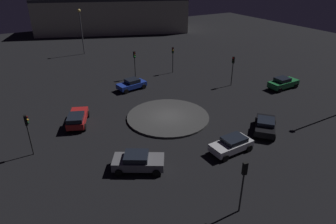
% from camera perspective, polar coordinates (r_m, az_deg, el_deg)
% --- Properties ---
extents(ground_plane, '(114.82, 114.82, 0.00)m').
position_cam_1_polar(ground_plane, '(32.62, 0.00, -1.09)').
color(ground_plane, black).
extents(roundabout_island, '(8.99, 8.99, 0.21)m').
position_cam_1_polar(roundabout_island, '(32.57, 0.00, -0.92)').
color(roundabout_island, '#383838').
rests_on(roundabout_island, ground_plane).
extents(car_black, '(4.08, 4.22, 1.36)m').
position_cam_1_polar(car_black, '(31.20, 18.18, -2.40)').
color(car_black, black).
rests_on(car_black, ground_plane).
extents(car_silver, '(2.09, 3.98, 1.40)m').
position_cam_1_polar(car_silver, '(27.18, 12.14, -6.09)').
color(car_silver, silver).
rests_on(car_silver, ground_plane).
extents(car_red, '(4.52, 3.23, 1.44)m').
position_cam_1_polar(car_red, '(32.25, -17.02, -1.14)').
color(car_red, red).
rests_on(car_red, ground_plane).
extents(car_grey, '(3.74, 4.53, 1.46)m').
position_cam_1_polar(car_grey, '(24.61, -5.76, -9.37)').
color(car_grey, slate).
rests_on(car_grey, ground_plane).
extents(car_blue, '(2.41, 4.04, 1.44)m').
position_cam_1_polar(car_blue, '(40.11, -6.97, 5.33)').
color(car_blue, '#1E38A5').
rests_on(car_blue, ground_plane).
extents(car_green, '(1.98, 4.30, 1.56)m').
position_cam_1_polar(car_green, '(42.98, 21.23, 5.23)').
color(car_green, '#1E7238').
rests_on(car_green, ground_plane).
extents(traffic_light_southeast, '(0.40, 0.37, 3.97)m').
position_cam_1_polar(traffic_light_southeast, '(45.66, 0.93, 10.94)').
color(traffic_light_southeast, '#2D2D2D').
rests_on(traffic_light_southeast, ground_plane).
extents(traffic_light_west, '(0.38, 0.33, 4.04)m').
position_cam_1_polar(traffic_light_west, '(20.10, 14.27, -12.04)').
color(traffic_light_west, '#2D2D2D').
rests_on(traffic_light_west, ground_plane).
extents(traffic_light_east, '(0.38, 0.33, 3.98)m').
position_cam_1_polar(traffic_light_east, '(43.57, -6.43, 10.02)').
color(traffic_light_east, '#2D2D2D').
rests_on(traffic_light_east, ground_plane).
extents(traffic_light_south, '(0.35, 0.39, 4.08)m').
position_cam_1_polar(traffic_light_south, '(41.40, 12.34, 8.78)').
color(traffic_light_south, '#2D2D2D').
rests_on(traffic_light_south, ground_plane).
extents(traffic_light_north, '(0.30, 0.36, 3.87)m').
position_cam_1_polar(traffic_light_north, '(27.84, -25.36, -2.62)').
color(traffic_light_north, '#2D2D2D').
rests_on(traffic_light_north, ground_plane).
extents(streetlamp_east, '(0.54, 0.54, 8.02)m').
position_cam_1_polar(streetlamp_east, '(57.70, -16.40, 15.77)').
color(streetlamp_east, '#4C4C51').
rests_on(streetlamp_east, ground_plane).
extents(store_building, '(25.34, 38.02, 8.20)m').
position_cam_1_polar(store_building, '(78.85, -10.61, 18.12)').
color(store_building, '#B7B299').
rests_on(store_building, ground_plane).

